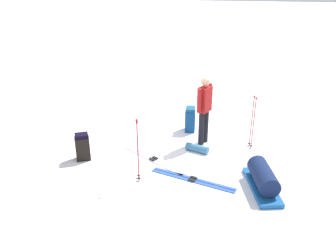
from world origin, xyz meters
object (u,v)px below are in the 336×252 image
at_px(skier_standing, 204,107).
at_px(ski_poles_planted_far, 138,148).
at_px(sleeping_mat_rolled, 197,148).
at_px(backpack_large_dark, 83,147).
at_px(ski_pair_near, 193,180).
at_px(backpack_bright, 190,119).
at_px(gear_sled, 263,179).
at_px(ski_poles_planted_near, 253,120).
at_px(ski_pair_far, 154,159).

distance_m(skier_standing, ski_poles_planted_far, 2.22).
bearing_deg(sleeping_mat_rolled, backpack_large_dark, -73.45).
distance_m(skier_standing, ski_pair_near, 1.96).
relative_size(backpack_bright, sleeping_mat_rolled, 1.19).
height_order(gear_sled, sleeping_mat_rolled, gear_sled).
distance_m(ski_pair_near, ski_poles_planted_far, 1.33).
height_order(ski_pair_near, backpack_large_dark, backpack_large_dark).
bearing_deg(ski_poles_planted_far, gear_sled, 91.50).
distance_m(backpack_large_dark, ski_poles_planted_near, 3.98).
height_order(ski_pair_far, backpack_large_dark, backpack_large_dark).
distance_m(skier_standing, backpack_large_dark, 2.97).
relative_size(ski_pair_near, gear_sled, 1.29).
bearing_deg(ski_pair_near, backpack_bright, -172.91).
distance_m(ski_pair_far, gear_sled, 2.46).
bearing_deg(gear_sled, backpack_large_dark, -98.24).
bearing_deg(ski_poles_planted_far, backpack_large_dark, -113.72).
height_order(skier_standing, ski_pair_near, skier_standing).
bearing_deg(ski_poles_planted_far, sleeping_mat_rolled, 141.79).
bearing_deg(backpack_bright, ski_poles_planted_far, -17.52).
height_order(backpack_bright, ski_poles_planted_far, ski_poles_planted_far).
distance_m(backpack_bright, sleeping_mat_rolled, 1.21).
bearing_deg(skier_standing, gear_sled, 35.49).
xyz_separation_m(skier_standing, ski_poles_planted_near, (0.05, 1.15, -0.23)).
height_order(backpack_large_dark, sleeping_mat_rolled, backpack_large_dark).
bearing_deg(ski_poles_planted_near, gear_sled, 4.39).
xyz_separation_m(ski_pair_far, ski_poles_planted_far, (0.83, -0.14, 0.73)).
xyz_separation_m(ski_pair_near, ski_poles_planted_near, (-1.67, 1.24, 0.71)).
relative_size(ski_pair_near, sleeping_mat_rolled, 3.26).
relative_size(backpack_bright, ski_poles_planted_far, 0.49).
relative_size(ski_pair_far, backpack_large_dark, 2.54).
relative_size(skier_standing, gear_sled, 1.22).
height_order(ski_pair_far, sleeping_mat_rolled, sleeping_mat_rolled).
distance_m(ski_poles_planted_far, gear_sled, 2.53).
distance_m(ski_poles_planted_near, gear_sled, 1.83).
xyz_separation_m(ski_pair_far, gear_sled, (0.77, 2.33, 0.21)).
height_order(backpack_bright, sleeping_mat_rolled, backpack_bright).
bearing_deg(ski_pair_far, backpack_large_dark, -82.74).
xyz_separation_m(ski_pair_near, ski_pair_far, (-0.69, -0.95, -0.00)).
bearing_deg(backpack_bright, ski_pair_near, 7.09).
height_order(skier_standing, ski_poles_planted_near, skier_standing).
xyz_separation_m(skier_standing, ski_pair_far, (1.03, -1.04, -0.94)).
bearing_deg(ski_poles_planted_near, ski_pair_far, -65.87).
bearing_deg(sleeping_mat_rolled, backpack_bright, -166.03).
height_order(skier_standing, gear_sled, skier_standing).
bearing_deg(sleeping_mat_rolled, ski_poles_planted_near, 109.15).
bearing_deg(ski_pair_far, ski_poles_planted_far, -9.86).
bearing_deg(backpack_large_dark, sleeping_mat_rolled, 106.55).
xyz_separation_m(ski_poles_planted_near, sleeping_mat_rolled, (0.44, -1.25, -0.63)).
relative_size(skier_standing, ski_pair_near, 0.95).
distance_m(backpack_large_dark, backpack_bright, 2.94).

